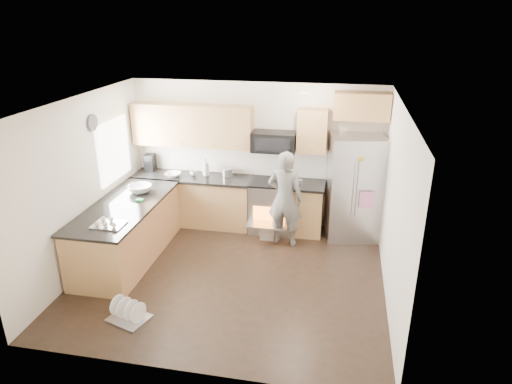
% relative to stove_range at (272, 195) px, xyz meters
% --- Properties ---
extents(ground, '(4.50, 4.50, 0.00)m').
position_rel_stove_range_xyz_m(ground, '(-0.35, -1.69, -0.68)').
color(ground, black).
rests_on(ground, ground).
extents(room_shell, '(4.54, 4.04, 2.62)m').
position_rel_stove_range_xyz_m(room_shell, '(-0.39, -1.68, 1.00)').
color(room_shell, white).
rests_on(room_shell, ground).
extents(back_cabinet_run, '(4.45, 0.64, 2.50)m').
position_rel_stove_range_xyz_m(back_cabinet_run, '(-0.94, 0.06, 0.29)').
color(back_cabinet_run, '#B27047').
rests_on(back_cabinet_run, ground).
extents(peninsula, '(0.96, 2.36, 1.04)m').
position_rel_stove_range_xyz_m(peninsula, '(-2.10, -1.44, -0.21)').
color(peninsula, '#B27047').
rests_on(peninsula, ground).
extents(stove_range, '(0.76, 0.97, 1.79)m').
position_rel_stove_range_xyz_m(stove_range, '(0.00, 0.00, 0.00)').
color(stove_range, '#B7B7BC').
rests_on(stove_range, ground).
extents(refrigerator, '(1.00, 0.84, 1.82)m').
position_rel_stove_range_xyz_m(refrigerator, '(1.42, 0.01, 0.23)').
color(refrigerator, '#B7B7BC').
rests_on(refrigerator, ground).
extents(person, '(0.66, 0.49, 1.64)m').
position_rel_stove_range_xyz_m(person, '(0.29, -0.49, 0.15)').
color(person, slate).
rests_on(person, ground).
extents(dish_rack, '(0.59, 0.52, 0.30)m').
position_rel_stove_range_xyz_m(dish_rack, '(-1.39, -2.96, -0.60)').
color(dish_rack, '#B7B7BC').
rests_on(dish_rack, ground).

